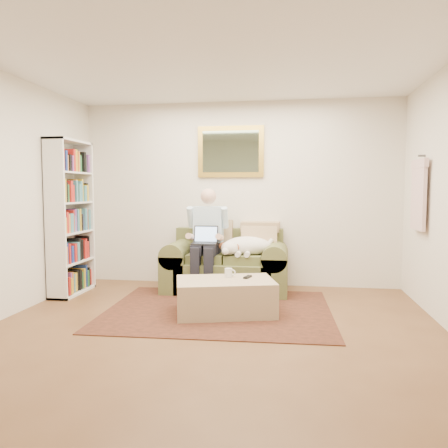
% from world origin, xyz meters
% --- Properties ---
extents(room_shell, '(4.51, 5.00, 2.61)m').
position_xyz_m(room_shell, '(0.00, 0.35, 1.30)').
color(room_shell, brown).
rests_on(room_shell, ground).
extents(rug, '(2.57, 2.09, 0.01)m').
position_xyz_m(rug, '(-0.06, 1.08, 0.01)').
color(rug, black).
rests_on(rug, room_shell).
extents(sofa, '(1.64, 0.83, 0.98)m').
position_xyz_m(sofa, '(-0.11, 2.05, 0.28)').
color(sofa, '#5A6435').
rests_on(sofa, room_shell).
extents(seated_man, '(0.54, 0.77, 1.38)m').
position_xyz_m(seated_man, '(-0.36, 1.90, 0.69)').
color(seated_man, '#8CBDD8').
rests_on(seated_man, sofa).
extents(laptop, '(0.32, 0.25, 0.23)m').
position_xyz_m(laptop, '(-0.36, 1.84, 0.72)').
color(laptop, black).
rests_on(laptop, seated_man).
extents(sleeping_dog, '(0.68, 0.42, 0.25)m').
position_xyz_m(sleeping_dog, '(0.18, 1.97, 0.63)').
color(sleeping_dog, white).
rests_on(sleeping_dog, sofa).
extents(ottoman, '(1.19, 0.92, 0.38)m').
position_xyz_m(ottoman, '(0.04, 0.96, 0.19)').
color(ottoman, tan).
rests_on(ottoman, room_shell).
extents(coffee_mug, '(0.08, 0.08, 0.10)m').
position_xyz_m(coffee_mug, '(0.05, 1.10, 0.43)').
color(coffee_mug, white).
rests_on(coffee_mug, ottoman).
extents(tv_remote, '(0.09, 0.16, 0.02)m').
position_xyz_m(tv_remote, '(0.27, 1.09, 0.39)').
color(tv_remote, black).
rests_on(tv_remote, ottoman).
extents(bookshelf, '(0.28, 0.80, 2.00)m').
position_xyz_m(bookshelf, '(-2.10, 1.60, 1.00)').
color(bookshelf, white).
rests_on(bookshelf, room_shell).
extents(wall_mirror, '(0.94, 0.04, 0.72)m').
position_xyz_m(wall_mirror, '(-0.11, 2.47, 1.90)').
color(wall_mirror, gold).
rests_on(wall_mirror, room_shell).
extents(hanging_shirt, '(0.06, 0.52, 0.90)m').
position_xyz_m(hanging_shirt, '(2.19, 1.60, 1.35)').
color(hanging_shirt, beige).
rests_on(hanging_shirt, room_shell).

